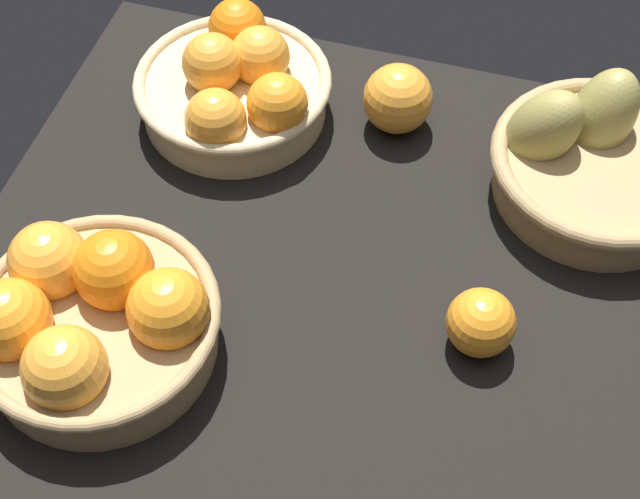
{
  "coord_description": "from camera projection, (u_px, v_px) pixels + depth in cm",
  "views": [
    {
      "loc": [
        13.01,
        -56.85,
        86.96
      ],
      "look_at": [
        -3.51,
        0.05,
        7.0
      ],
      "focal_mm": 53.32,
      "sensor_mm": 36.0,
      "label": 1
    }
  ],
  "objects": [
    {
      "name": "market_tray",
      "position": [
        351.0,
        287.0,
        1.03
      ],
      "size": [
        84.0,
        72.0,
        3.0
      ],
      "primitive_type": "cube",
      "color": "black",
      "rests_on": "ground"
    },
    {
      "name": "loose_orange_back_gap",
      "position": [
        481.0,
        323.0,
        0.95
      ],
      "size": [
        7.09,
        7.09,
        7.09
      ],
      "primitive_type": "sphere",
      "color": "orange",
      "rests_on": "market_tray"
    },
    {
      "name": "basket_near_left",
      "position": [
        91.0,
        319.0,
        0.93
      ],
      "size": [
        25.0,
        25.0,
        12.2
      ],
      "color": "tan",
      "rests_on": "market_tray"
    },
    {
      "name": "loose_orange_front_gap",
      "position": [
        398.0,
        99.0,
        1.13
      ],
      "size": [
        8.39,
        8.39,
        8.39
      ],
      "primitive_type": "sphere",
      "color": "#F49E33",
      "rests_on": "market_tray"
    },
    {
      "name": "basket_far_right_pears",
      "position": [
        593.0,
        160.0,
        1.07
      ],
      "size": [
        25.83,
        25.14,
        13.94
      ],
      "color": "tan",
      "rests_on": "market_tray"
    },
    {
      "name": "basket_far_left",
      "position": [
        236.0,
        86.0,
        1.13
      ],
      "size": [
        23.79,
        23.79,
        11.4
      ],
      "color": "#D3BC8C",
      "rests_on": "market_tray"
    }
  ]
}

